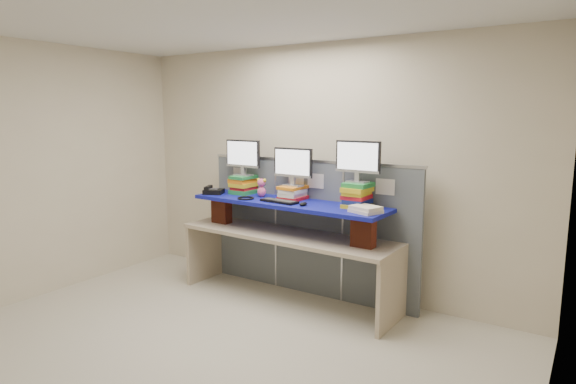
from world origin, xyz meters
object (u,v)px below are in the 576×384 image
Objects in this scene: keyboard at (279,201)px; desk_phone at (213,191)px; monitor_left at (243,155)px; monitor_center at (293,165)px; blue_board at (288,203)px; monitor_right at (358,159)px; desk at (288,246)px.

desk_phone is (-0.96, 0.04, 0.02)m from keyboard.
monitor_center is at bearing 0.00° from monitor_left.
blue_board is 4.70× the size of monitor_right.
blue_board is at bearing -9.31° from monitor_left.
monitor_right is at bearing -19.95° from desk_phone.
monitor_center is 0.78m from monitor_right.
blue_board is 0.92m from monitor_right.
monitor_right is 1.08× the size of keyboard.
desk_phone is (-1.00, -0.07, 0.05)m from blue_board.
monitor_left is 1.71× the size of desk_phone.
monitor_center is 1.00× the size of monitor_right.
monitor_left is at bearing 11.71° from desk_phone.
monitor_left is at bearing 170.69° from blue_board.
desk_phone is at bearing -174.00° from desk.
monitor_left is 1.48m from monitor_right.
keyboard is (-0.80, -0.20, -0.47)m from monitor_right.
desk_phone is at bearing -176.31° from keyboard.
monitor_right is at bearing 20.08° from keyboard.
blue_board is at bearing -177.94° from desk.
desk_phone is (-0.99, -0.19, -0.35)m from monitor_center.
blue_board is at bearing -171.12° from monitor_right.
monitor_center is 1.08× the size of keyboard.
desk_phone is at bearing -141.10° from monitor_left.
keyboard is at bearing -94.26° from monitor_center.
keyboard is at bearing -27.51° from desk_phone.
keyboard is at bearing -18.39° from monitor_left.
monitor_left reaches higher than monitor_center.
monitor_right is 0.95m from keyboard.
monitor_right reaches higher than blue_board.
desk_phone is at bearing -167.18° from monitor_center.
monitor_center is (-0.01, 0.12, 0.40)m from blue_board.
monitor_right is (1.48, -0.05, 0.04)m from monitor_left.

